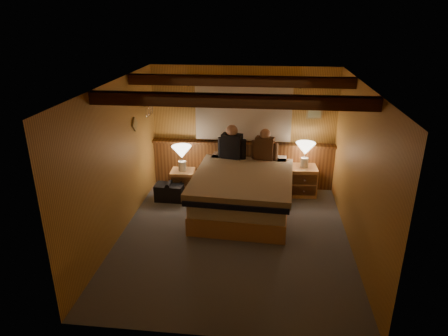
# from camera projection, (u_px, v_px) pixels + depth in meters

# --- Properties ---
(floor) EXTENTS (4.20, 4.20, 0.00)m
(floor) POSITION_uv_depth(u_px,v_px,m) (233.00, 237.00, 6.34)
(floor) COLOR slate
(floor) RESTS_ON ground
(ceiling) EXTENTS (4.20, 4.20, 0.00)m
(ceiling) POSITION_uv_depth(u_px,v_px,m) (235.00, 85.00, 5.46)
(ceiling) COLOR #E49855
(ceiling) RESTS_ON wall_back
(wall_back) EXTENTS (3.60, 0.00, 3.60)m
(wall_back) POSITION_uv_depth(u_px,v_px,m) (243.00, 128.00, 7.84)
(wall_back) COLOR gold
(wall_back) RESTS_ON floor
(wall_left) EXTENTS (0.00, 4.20, 4.20)m
(wall_left) POSITION_uv_depth(u_px,v_px,m) (117.00, 162.00, 6.08)
(wall_left) COLOR gold
(wall_left) RESTS_ON floor
(wall_right) EXTENTS (0.00, 4.20, 4.20)m
(wall_right) POSITION_uv_depth(u_px,v_px,m) (359.00, 172.00, 5.71)
(wall_right) COLOR gold
(wall_right) RESTS_ON floor
(wall_front) EXTENTS (3.60, 0.00, 3.60)m
(wall_front) POSITION_uv_depth(u_px,v_px,m) (216.00, 243.00, 3.96)
(wall_front) COLOR gold
(wall_front) RESTS_ON floor
(wainscot) EXTENTS (3.60, 0.23, 0.94)m
(wainscot) POSITION_uv_depth(u_px,v_px,m) (242.00, 163.00, 8.04)
(wainscot) COLOR brown
(wainscot) RESTS_ON wall_back
(curtain_window) EXTENTS (2.18, 0.09, 1.11)m
(curtain_window) POSITION_uv_depth(u_px,v_px,m) (243.00, 113.00, 7.66)
(curtain_window) COLOR #492712
(curtain_window) RESTS_ON wall_back
(ceiling_beams) EXTENTS (3.60, 1.65, 0.16)m
(ceiling_beams) POSITION_uv_depth(u_px,v_px,m) (236.00, 90.00, 5.63)
(ceiling_beams) COLOR #492712
(ceiling_beams) RESTS_ON ceiling
(coat_rail) EXTENTS (0.05, 0.55, 0.24)m
(coat_rail) POSITION_uv_depth(u_px,v_px,m) (149.00, 108.00, 7.36)
(coat_rail) COLOR silver
(coat_rail) RESTS_ON wall_left
(framed_print) EXTENTS (0.30, 0.04, 0.25)m
(framed_print) POSITION_uv_depth(u_px,v_px,m) (315.00, 113.00, 7.55)
(framed_print) COLOR tan
(framed_print) RESTS_ON wall_back
(bed) EXTENTS (1.78, 2.24, 0.73)m
(bed) POSITION_uv_depth(u_px,v_px,m) (243.00, 191.00, 7.03)
(bed) COLOR tan
(bed) RESTS_ON floor
(nightstand_left) EXTENTS (0.46, 0.42, 0.49)m
(nightstand_left) POSITION_uv_depth(u_px,v_px,m) (183.00, 182.00, 7.75)
(nightstand_left) COLOR tan
(nightstand_left) RESTS_ON floor
(nightstand_right) EXTENTS (0.54, 0.50, 0.57)m
(nightstand_right) POSITION_uv_depth(u_px,v_px,m) (302.00, 181.00, 7.73)
(nightstand_right) COLOR tan
(nightstand_right) RESTS_ON floor
(lamp_left) EXTENTS (0.38, 0.38, 0.49)m
(lamp_left) POSITION_uv_depth(u_px,v_px,m) (182.00, 154.00, 7.54)
(lamp_left) COLOR silver
(lamp_left) RESTS_ON nightstand_left
(lamp_right) EXTENTS (0.37, 0.37, 0.48)m
(lamp_right) POSITION_uv_depth(u_px,v_px,m) (305.00, 150.00, 7.50)
(lamp_right) COLOR silver
(lamp_right) RESTS_ON nightstand_right
(person_left) EXTENTS (0.55, 0.29, 0.67)m
(person_left) POSITION_uv_depth(u_px,v_px,m) (232.00, 144.00, 7.53)
(person_left) COLOR black
(person_left) RESTS_ON bed
(person_right) EXTENTS (0.50, 0.26, 0.62)m
(person_right) POSITION_uv_depth(u_px,v_px,m) (265.00, 147.00, 7.47)
(person_right) COLOR #4D321F
(person_right) RESTS_ON bed
(duffel_bag) EXTENTS (0.53, 0.32, 0.38)m
(duffel_bag) POSITION_uv_depth(u_px,v_px,m) (170.00, 192.00, 7.52)
(duffel_bag) COLOR black
(duffel_bag) RESTS_ON floor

